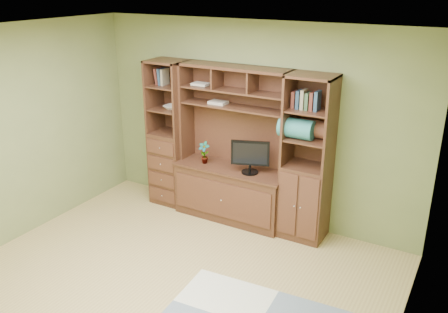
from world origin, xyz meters
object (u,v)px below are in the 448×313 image
Objects in this scene: center_hutch at (231,146)px; left_tower at (170,134)px; monitor at (250,151)px; right_tower at (307,160)px.

center_hutch and left_tower have the same top height.
monitor is at bearing -6.70° from center_hutch.
right_tower is at bearing -14.03° from monitor.
monitor is at bearing -3.31° from left_tower.
center_hutch is 1.00× the size of right_tower.
right_tower is at bearing 0.00° from left_tower.
monitor is at bearing -174.11° from right_tower.
right_tower reaches higher than monitor.
left_tower reaches higher than monitor.
left_tower and right_tower have the same top height.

